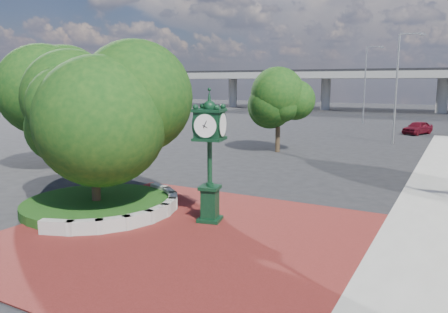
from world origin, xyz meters
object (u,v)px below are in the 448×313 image
street_lamp_near (400,80)px  post_clock (210,151)px  parked_car (418,128)px  street_lamp_far (367,79)px

street_lamp_near → post_clock: bearing=-97.2°
parked_car → street_lamp_near: (-0.98, -8.63, 4.79)m
street_lamp_near → parked_car: bearing=83.5°
post_clock → street_lamp_near: street_lamp_near is taller
post_clock → street_lamp_far: 44.43m
street_lamp_far → parked_car: bearing=-53.3°
parked_car → post_clock: bearing=-74.1°
post_clock → street_lamp_far: (-2.81, 44.25, 2.92)m
parked_car → street_lamp_far: (-7.11, 9.52, 5.02)m
parked_car → street_lamp_far: street_lamp_far is taller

